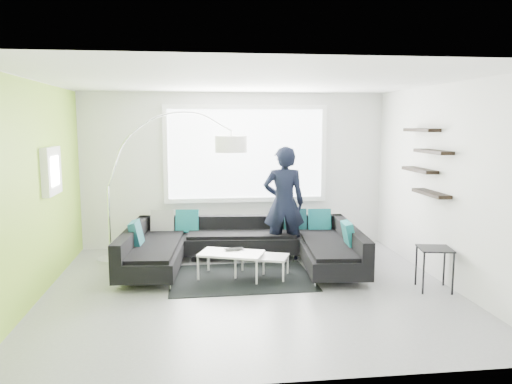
{
  "coord_description": "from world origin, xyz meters",
  "views": [
    {
      "loc": [
        -0.74,
        -6.53,
        2.25
      ],
      "look_at": [
        0.19,
        0.9,
        1.22
      ],
      "focal_mm": 35.0,
      "sensor_mm": 36.0,
      "label": 1
    }
  ],
  "objects_px": {
    "coffee_table": "(247,265)",
    "laptop": "(235,250)",
    "person": "(284,203)",
    "arc_lamp": "(108,188)",
    "sectional_sofa": "(242,248)",
    "side_table": "(434,269)"
  },
  "relations": [
    {
      "from": "coffee_table",
      "to": "laptop",
      "type": "height_order",
      "value": "laptop"
    },
    {
      "from": "coffee_table",
      "to": "laptop",
      "type": "distance_m",
      "value": 0.28
    },
    {
      "from": "coffee_table",
      "to": "person",
      "type": "distance_m",
      "value": 1.42
    },
    {
      "from": "arc_lamp",
      "to": "side_table",
      "type": "xyz_separation_m",
      "value": [
        4.6,
        -2.0,
        -0.93
      ]
    },
    {
      "from": "laptop",
      "to": "arc_lamp",
      "type": "bearing_deg",
      "value": 138.59
    },
    {
      "from": "coffee_table",
      "to": "side_table",
      "type": "relative_size",
      "value": 2.0
    },
    {
      "from": "coffee_table",
      "to": "laptop",
      "type": "bearing_deg",
      "value": 168.78
    },
    {
      "from": "sectional_sofa",
      "to": "coffee_table",
      "type": "distance_m",
      "value": 0.47
    },
    {
      "from": "coffee_table",
      "to": "person",
      "type": "bearing_deg",
      "value": 73.04
    },
    {
      "from": "arc_lamp",
      "to": "laptop",
      "type": "height_order",
      "value": "arc_lamp"
    },
    {
      "from": "arc_lamp",
      "to": "person",
      "type": "xyz_separation_m",
      "value": [
        2.85,
        -0.17,
        -0.28
      ]
    },
    {
      "from": "arc_lamp",
      "to": "laptop",
      "type": "bearing_deg",
      "value": -20.9
    },
    {
      "from": "side_table",
      "to": "laptop",
      "type": "distance_m",
      "value": 2.8
    },
    {
      "from": "person",
      "to": "laptop",
      "type": "relative_size",
      "value": 5.71
    },
    {
      "from": "person",
      "to": "side_table",
      "type": "bearing_deg",
      "value": 138.9
    },
    {
      "from": "side_table",
      "to": "laptop",
      "type": "height_order",
      "value": "side_table"
    },
    {
      "from": "sectional_sofa",
      "to": "coffee_table",
      "type": "height_order",
      "value": "sectional_sofa"
    },
    {
      "from": "laptop",
      "to": "coffee_table",
      "type": "bearing_deg",
      "value": -44.68
    },
    {
      "from": "side_table",
      "to": "laptop",
      "type": "relative_size",
      "value": 1.78
    },
    {
      "from": "side_table",
      "to": "coffee_table",
      "type": "bearing_deg",
      "value": 160.69
    },
    {
      "from": "side_table",
      "to": "arc_lamp",
      "type": "bearing_deg",
      "value": 156.48
    },
    {
      "from": "person",
      "to": "laptop",
      "type": "bearing_deg",
      "value": 49.76
    }
  ]
}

